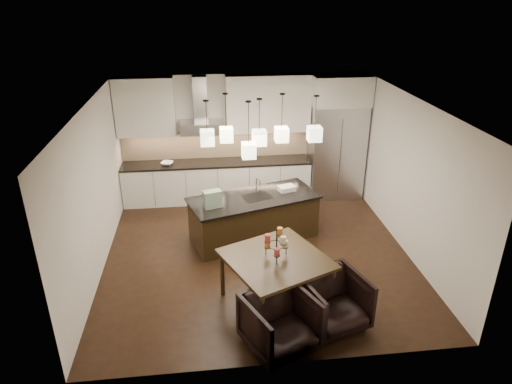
{
  "coord_description": "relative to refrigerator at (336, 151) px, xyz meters",
  "views": [
    {
      "loc": [
        -0.88,
        -7.2,
        4.55
      ],
      "look_at": [
        0.0,
        0.2,
        1.15
      ],
      "focal_mm": 32.0,
      "sensor_mm": 36.0,
      "label": 1
    }
  ],
  "objects": [
    {
      "name": "tote_bag",
      "position": [
        -2.89,
        -2.13,
        -0.04
      ],
      "size": [
        0.36,
        0.26,
        0.32
      ],
      "primitive_type": "cube",
      "rotation": [
        0.0,
        0.0,
        0.3
      ],
      "color": "#17492C",
      "rests_on": "island_top"
    },
    {
      "name": "fruit_bowl",
      "position": [
        -3.82,
        0.0,
        -0.12
      ],
      "size": [
        0.32,
        0.32,
        0.06
      ],
      "primitive_type": "imported",
      "rotation": [
        0.0,
        0.0,
        -0.27
      ],
      "color": "silver",
      "rests_on": "countertop"
    },
    {
      "name": "armchair_left",
      "position": [
        -2.09,
        -4.81,
        -0.67
      ],
      "size": [
        1.16,
        1.17,
        0.81
      ],
      "primitive_type": "imported",
      "rotation": [
        0.0,
        0.0,
        0.43
      ],
      "color": "black",
      "rests_on": "floor"
    },
    {
      "name": "floor",
      "position": [
        -2.1,
        -2.38,
        -1.08
      ],
      "size": [
        5.5,
        5.5,
        0.02
      ],
      "primitive_type": "cube",
      "color": "black",
      "rests_on": "ground"
    },
    {
      "name": "hood_chimney",
      "position": [
        -3.03,
        0.21,
        1.24
      ],
      "size": [
        0.3,
        0.28,
        0.96
      ],
      "primitive_type": "cube",
      "color": "#B7B7BA",
      "rests_on": "hood_canopy"
    },
    {
      "name": "lower_cabinets",
      "position": [
        -2.73,
        0.05,
        -0.64
      ],
      "size": [
        4.21,
        0.62,
        0.88
      ],
      "primitive_type": "cube",
      "color": "silver",
      "rests_on": "floor"
    },
    {
      "name": "pendant_b",
      "position": [
        -2.57,
        -1.52,
        0.96
      ],
      "size": [
        0.24,
        0.24,
        0.26
      ],
      "primitive_type": "cube",
      "color": "white",
      "rests_on": "ceiling"
    },
    {
      "name": "candle_d",
      "position": [
        -1.92,
        -3.73,
        0.13
      ],
      "size": [
        0.11,
        0.11,
        0.11
      ],
      "primitive_type": "cylinder",
      "rotation": [
        0.0,
        0.0,
        0.41
      ],
      "color": "#C96A2C",
      "rests_on": "candelabra"
    },
    {
      "name": "wall_right",
      "position": [
        0.66,
        -2.38,
        0.32
      ],
      "size": [
        0.02,
        5.5,
        2.8
      ],
      "primitive_type": "cube",
      "color": "silver",
      "rests_on": "ground"
    },
    {
      "name": "wall_back",
      "position": [
        -2.1,
        0.38,
        0.32
      ],
      "size": [
        5.5,
        0.02,
        2.8
      ],
      "primitive_type": "cube",
      "color": "silver",
      "rests_on": "ground"
    },
    {
      "name": "island_top",
      "position": [
        -2.1,
        -1.8,
        -0.22
      ],
      "size": [
        2.63,
        1.7,
        0.04
      ],
      "primitive_type": "cube",
      "rotation": [
        0.0,
        0.0,
        0.3
      ],
      "color": "black",
      "rests_on": "island_body"
    },
    {
      "name": "pendant_e",
      "position": [
        -1.01,
        -1.88,
        1.03
      ],
      "size": [
        0.24,
        0.24,
        0.26
      ],
      "primitive_type": "cube",
      "color": "white",
      "rests_on": "ceiling"
    },
    {
      "name": "upper_cab_left",
      "position": [
        -4.2,
        0.19,
        1.1
      ],
      "size": [
        1.25,
        0.35,
        1.25
      ],
      "primitive_type": "cube",
      "color": "silver",
      "rests_on": "wall_back"
    },
    {
      "name": "dining_table",
      "position": [
        -2.0,
        -3.87,
        -0.66
      ],
      "size": [
        1.82,
        1.82,
        0.83
      ],
      "primitive_type": null,
      "rotation": [
        0.0,
        0.0,
        0.41
      ],
      "color": "black",
      "rests_on": "floor"
    },
    {
      "name": "wall_front",
      "position": [
        -2.1,
        -5.14,
        0.32
      ],
      "size": [
        5.5,
        0.02,
        2.8
      ],
      "primitive_type": "cube",
      "color": "silver",
      "rests_on": "ground"
    },
    {
      "name": "candle_f",
      "position": [
        -1.92,
        -3.99,
        0.13
      ],
      "size": [
        0.11,
        0.11,
        0.11
      ],
      "primitive_type": "cylinder",
      "rotation": [
        0.0,
        0.0,
        0.41
      ],
      "color": "beige",
      "rests_on": "candelabra"
    },
    {
      "name": "ceiling",
      "position": [
        -2.1,
        -2.38,
        1.73
      ],
      "size": [
        5.5,
        5.5,
        0.02
      ],
      "primitive_type": "cube",
      "color": "white",
      "rests_on": "wall_back"
    },
    {
      "name": "candle_e",
      "position": [
        -2.14,
        -3.91,
        0.13
      ],
      "size": [
        0.11,
        0.11,
        0.11
      ],
      "primitive_type": "cylinder",
      "rotation": [
        0.0,
        0.0,
        0.41
      ],
      "color": "#A73935",
      "rests_on": "candelabra"
    },
    {
      "name": "fridge_panel",
      "position": [
        0.0,
        0.0,
        1.4
      ],
      "size": [
        1.26,
        0.72,
        0.65
      ],
      "primitive_type": "cube",
      "color": "silver",
      "rests_on": "refrigerator"
    },
    {
      "name": "upper_cab_right",
      "position": [
        -1.55,
        0.19,
        1.1
      ],
      "size": [
        1.85,
        0.35,
        1.25
      ],
      "primitive_type": "cube",
      "color": "silver",
      "rests_on": "wall_back"
    },
    {
      "name": "countertop",
      "position": [
        -2.73,
        0.05,
        -0.17
      ],
      "size": [
        4.21,
        0.66,
        0.04
      ],
      "primitive_type": "cube",
      "color": "black",
      "rests_on": "lower_cabinets"
    },
    {
      "name": "candelabra",
      "position": [
        -2.0,
        -3.87,
        -0.0
      ],
      "size": [
        0.52,
        0.52,
        0.49
      ],
      "primitive_type": null,
      "rotation": [
        0.0,
        0.0,
        0.41
      ],
      "color": "black",
      "rests_on": "dining_table"
    },
    {
      "name": "backsplash",
      "position": [
        -2.73,
        0.35,
        0.16
      ],
      "size": [
        4.21,
        0.02,
        0.63
      ],
      "primitive_type": "cube",
      "color": "#D0B391",
      "rests_on": "countertop"
    },
    {
      "name": "candle_c",
      "position": [
        -2.01,
        -4.02,
        -0.05
      ],
      "size": [
        0.11,
        0.11,
        0.11
      ],
      "primitive_type": "cylinder",
      "rotation": [
        0.0,
        0.0,
        0.41
      ],
      "color": "#A73935",
      "rests_on": "candelabra"
    },
    {
      "name": "candle_a",
      "position": [
        -1.85,
        -3.81,
        -0.05
      ],
      "size": [
        0.11,
        0.11,
        0.11
      ],
      "primitive_type": "cylinder",
      "rotation": [
        0.0,
        0.0,
        0.41
      ],
      "color": "beige",
      "rests_on": "candelabra"
    },
    {
      "name": "armchair_right",
      "position": [
        -1.25,
        -4.45,
        -0.67
      ],
      "size": [
        1.08,
        1.1,
        0.8
      ],
      "primitive_type": "imported",
      "rotation": [
        0.0,
        0.0,
        0.31
      ],
      "color": "black",
      "rests_on": "floor"
    },
    {
      "name": "candle_b",
      "position": [
        -2.12,
        -3.78,
        -0.05
      ],
      "size": [
        0.11,
        0.11,
        0.11
      ],
      "primitive_type": "cylinder",
      "rotation": [
        0.0,
        0.0,
        0.41
      ],
      "color": "#C96A2C",
      "rests_on": "candelabra"
    },
    {
      "name": "island_body",
      "position": [
        -2.1,
        -1.8,
        -0.66
      ],
      "size": [
        2.54,
        1.61,
        0.83
      ],
      "primitive_type": "cube",
      "rotation": [
        0.0,
        0.0,
        0.3
      ],
      "color": "black",
      "rests_on": "floor"
    },
    {
      "name": "refrigerator",
      "position": [
        0.0,
        0.0,
        0.0
      ],
      "size": [
        1.2,
        0.72,
        2.15
      ],
      "primitive_type": "cube",
      "color": "#B7B7BA",
      "rests_on": "floor"
    },
    {
      "name": "pendant_d",
      "position": [
        -1.57,
        -1.67,
        0.97
      ],
      "size": [
        0.24,
        0.24,
        0.26
      ],
      "primitive_type": "cube",
      "color": "white",
      "rests_on": "ceiling"
    },
    {
      "name": "faucet",
      "position": [
        -2.04,
        -1.68,
        -0.03
      ],
      "size": [
        0.16,
        0.24,
        0.36
      ],
      "primitive_type": null,
      "rotation": [
        0.0,
        0.0,
        0.3
      ],
      "color": "silver",
      "rests_on": "island_top"
    },
    {
      "name": "hood_canopy",
      "position": [
        -3.03,
        0.1,
        0.65
      ],
      "size": [
        0.9,
        0.52,
        0.24
      ],
      "primitive_type": "cube",
      "color": "#B7B7BA",
      "rests_on": "wall_back"
    },
    {
      "name": "food_container",
      "position": [
        -1.43,
        -1.57,
        -0.16
      ],
      "size": [
        0.37,
        0.31,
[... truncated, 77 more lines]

